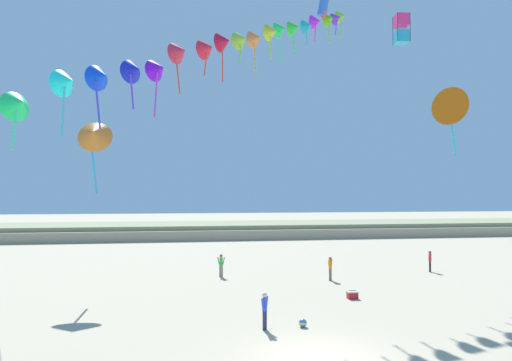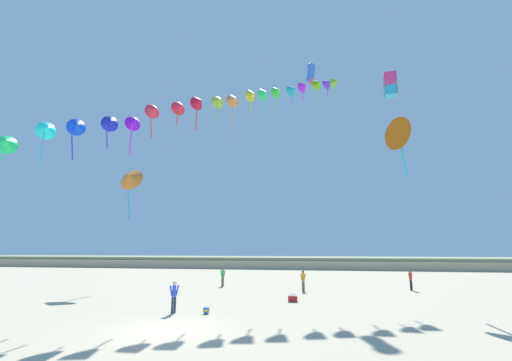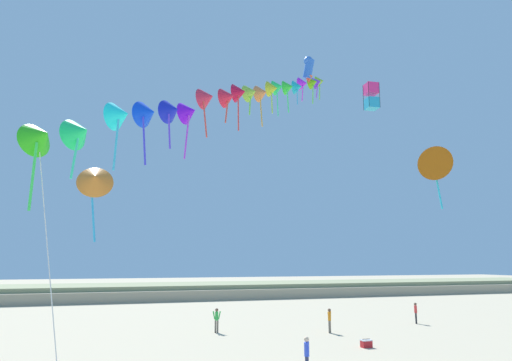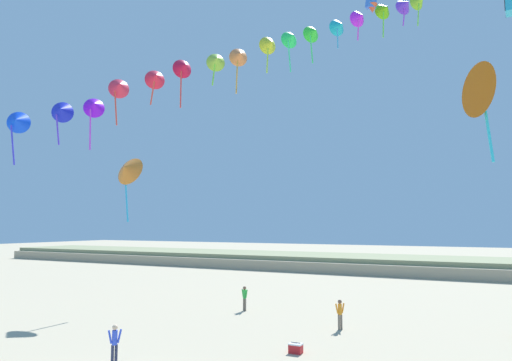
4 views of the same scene
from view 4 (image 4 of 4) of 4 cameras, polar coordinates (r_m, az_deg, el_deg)
dune_ridge at (r=59.15m, az=15.10°, el=-10.00°), size 120.00×12.99×1.79m
person_near_right at (r=30.98m, az=-1.43°, el=-14.31°), size 0.55×0.25×1.59m
person_mid_center at (r=26.01m, az=10.45°, el=-15.90°), size 0.46×0.43×1.59m
person_far_left at (r=20.27m, az=-17.26°, el=-18.70°), size 0.41×0.49×1.60m
kite_banner_string at (r=27.36m, az=-5.26°, el=14.50°), size 21.66×23.21×21.94m
large_kite_high_solo at (r=22.85m, az=26.86°, el=9.98°), size 2.18×2.56×4.46m
large_kite_outer_drift at (r=33.66m, az=-15.80°, el=1.36°), size 2.16×1.50×4.89m
beach_cooler at (r=21.43m, az=4.99°, el=-20.16°), size 0.58×0.41×0.46m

